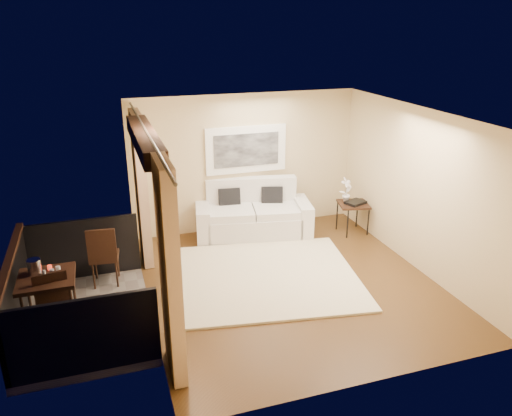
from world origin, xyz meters
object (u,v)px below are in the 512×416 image
bistro_table (47,282)px  orchid (346,190)px  balcony_chair_far (103,252)px  side_table (353,206)px  balcony_chair_near (54,304)px  sofa (253,215)px  ice_bucket (34,267)px

bistro_table → orchid: bearing=19.6°
bistro_table → balcony_chair_far: balcony_chair_far is taller
side_table → balcony_chair_near: bearing=-159.3°
balcony_chair_near → balcony_chair_far: bearing=54.5°
sofa → side_table: 1.99m
sofa → ice_bucket: size_ratio=11.78×
balcony_chair_near → ice_bucket: size_ratio=4.88×
side_table → sofa: bearing=163.4°
bistro_table → balcony_chair_near: size_ratio=0.87×
sofa → balcony_chair_near: bearing=-132.7°
balcony_chair_near → ice_bucket: bearing=108.3°
balcony_chair_far → ice_bucket: ice_bucket is taller
sofa → side_table: (1.90, -0.56, 0.18)m
sofa → orchid: bearing=-3.3°
balcony_chair_far → ice_bucket: size_ratio=5.05×
orchid → ice_bucket: orchid is taller
sofa → side_table: bearing=-5.9°
orchid → bistro_table: orchid is taller
side_table → ice_bucket: ice_bucket is taller
side_table → bistro_table: size_ratio=0.80×
orchid → ice_bucket: (-5.52, -1.77, 0.08)m
sofa → side_table: sofa is taller
bistro_table → balcony_chair_far: 1.32m
sofa → balcony_chair_near: (-3.52, -2.62, 0.19)m
sofa → bistro_table: sofa is taller
balcony_chair_near → ice_bucket: 0.59m
side_table → balcony_chair_near: size_ratio=0.69×
bistro_table → sofa: bearing=33.3°
sofa → balcony_chair_far: size_ratio=2.33×
bistro_table → ice_bucket: bearing=133.1°
balcony_chair_far → orchid: bearing=-163.6°
ice_bucket → balcony_chair_far: bearing=47.2°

